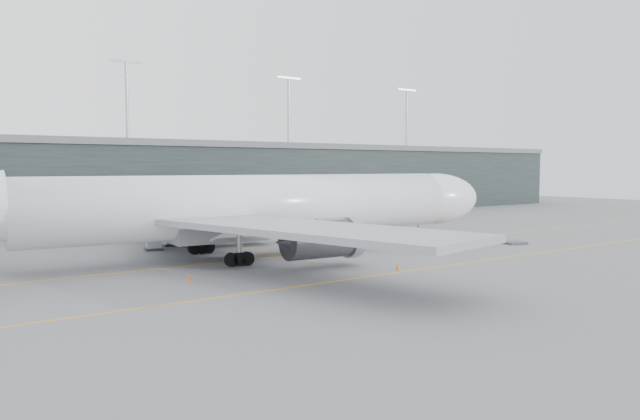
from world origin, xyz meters
TOP-DOWN VIEW (x-y plane):
  - ground at (0.00, 0.00)m, footprint 320.00×320.00m
  - taxiline_a at (0.00, -4.00)m, footprint 160.00×0.25m
  - taxiline_b at (0.00, -20.00)m, footprint 160.00×0.25m
  - taxiline_lead_main at (5.00, 20.00)m, footprint 0.25×60.00m
  - terminal at (-0.00, 58.00)m, footprint 240.00×36.00m
  - main_aircraft at (1.44, -2.20)m, footprint 73.02×68.41m
  - jet_bridge at (22.35, 24.27)m, footprint 7.54×44.97m
  - gse_cart at (28.31, -7.93)m, footprint 2.38×1.59m
  - baggage_dolly at (35.76, -12.86)m, footprint 3.22×2.83m
  - uld_a at (-5.46, 9.85)m, footprint 2.51×2.17m
  - uld_b at (-2.22, 12.59)m, footprint 2.21×1.82m
  - uld_c at (-0.37, 9.39)m, footprint 2.39×1.97m
  - cone_nose at (33.94, -6.18)m, footprint 0.45×0.45m
  - cone_wing_stbd at (8.62, -18.82)m, footprint 0.44×0.44m
  - cone_wing_port at (10.03, 11.89)m, footprint 0.42×0.42m
  - cone_tail at (-10.68, -11.76)m, footprint 0.40×0.40m

SIDE VIEW (x-z plane):
  - ground at x=0.00m, z-range 0.00..0.00m
  - taxiline_a at x=0.00m, z-range 0.00..0.02m
  - taxiline_b at x=0.00m, z-range 0.00..0.02m
  - taxiline_lead_main at x=5.00m, z-range 0.00..0.02m
  - baggage_dolly at x=35.76m, z-range 0.03..0.30m
  - cone_tail at x=-10.68m, z-range 0.00..0.64m
  - cone_wing_port at x=10.03m, z-range 0.00..0.66m
  - cone_wing_stbd at x=8.62m, z-range 0.00..0.70m
  - cone_nose at x=33.94m, z-range 0.00..0.72m
  - gse_cart at x=28.31m, z-range 0.09..1.66m
  - uld_b at x=-2.22m, z-range 0.05..1.94m
  - uld_a at x=-5.46m, z-range 0.05..2.05m
  - uld_c at x=-0.37m, z-range 0.05..2.11m
  - jet_bridge at x=22.35m, z-range 1.70..8.55m
  - main_aircraft at x=1.44m, z-range -4.49..15.98m
  - terminal at x=0.00m, z-range -6.88..22.12m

